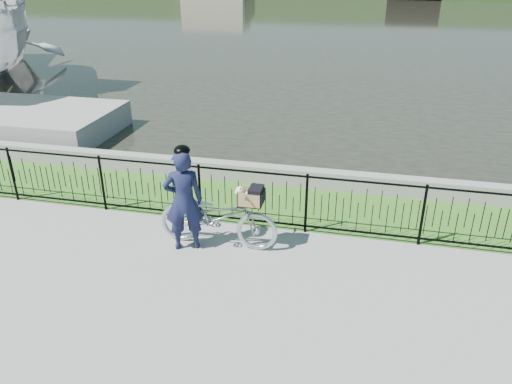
# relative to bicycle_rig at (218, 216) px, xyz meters

# --- Properties ---
(ground) EXTENTS (120.00, 120.00, 0.00)m
(ground) POSITION_rel_bicycle_rig_xyz_m (0.41, -0.83, -0.56)
(ground) COLOR gray
(ground) RESTS_ON ground
(grass_strip) EXTENTS (60.00, 2.00, 0.01)m
(grass_strip) POSITION_rel_bicycle_rig_xyz_m (0.41, 1.77, -0.55)
(grass_strip) COLOR #34631F
(grass_strip) RESTS_ON ground
(water) EXTENTS (120.00, 120.00, 0.00)m
(water) POSITION_rel_bicycle_rig_xyz_m (0.41, 32.17, -0.56)
(water) COLOR black
(water) RESTS_ON ground
(quay_wall) EXTENTS (60.00, 0.30, 0.40)m
(quay_wall) POSITION_rel_bicycle_rig_xyz_m (0.41, 2.77, -0.36)
(quay_wall) COLOR gray
(quay_wall) RESTS_ON ground
(fence) EXTENTS (14.00, 0.06, 1.15)m
(fence) POSITION_rel_bicycle_rig_xyz_m (0.41, 0.77, 0.02)
(fence) COLOR black
(fence) RESTS_ON ground
(bicycle_rig) EXTENTS (2.09, 0.73, 1.19)m
(bicycle_rig) POSITION_rel_bicycle_rig_xyz_m (0.00, 0.00, 0.00)
(bicycle_rig) COLOR #B4B9C1
(bicycle_rig) RESTS_ON ground
(cyclist) EXTENTS (0.76, 0.64, 1.86)m
(cyclist) POSITION_rel_bicycle_rig_xyz_m (-0.53, -0.21, 0.36)
(cyclist) COLOR #131736
(cyclist) RESTS_ON ground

